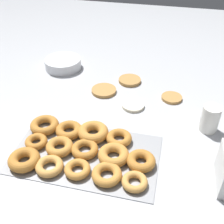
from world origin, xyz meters
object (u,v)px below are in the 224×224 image
object	(u,v)px
pancake_0	(172,98)
batter_bowl	(63,64)
pancake_2	(104,90)
pancake_1	(130,80)
pancake_3	(133,105)
paper_cup	(210,119)
donut_tray	(82,149)

from	to	relation	value
pancake_0	batter_bowl	world-z (taller)	batter_bowl
pancake_0	pancake_2	bearing A→B (deg)	-177.54
pancake_1	pancake_3	world-z (taller)	pancake_1
pancake_0	pancake_3	xyz separation A→B (m)	(-0.16, -0.10, 0.00)
pancake_2	paper_cup	bearing A→B (deg)	-20.00
pancake_1	paper_cup	world-z (taller)	paper_cup
pancake_3	donut_tray	xyz separation A→B (m)	(-0.13, -0.32, 0.01)
paper_cup	pancake_0	bearing A→B (deg)	129.48
pancake_3	donut_tray	bearing A→B (deg)	-112.08
donut_tray	pancake_0	bearing A→B (deg)	55.22
pancake_1	pancake_3	xyz separation A→B (m)	(0.05, -0.20, -0.00)
pancake_1	donut_tray	bearing A→B (deg)	-98.53
batter_bowl	pancake_1	bearing A→B (deg)	-9.16
donut_tray	batter_bowl	size ratio (longest dim) A/B	2.70
pancake_1	batter_bowl	distance (m)	0.37
batter_bowl	paper_cup	size ratio (longest dim) A/B	1.75
batter_bowl	donut_tray	bearing A→B (deg)	-63.25
pancake_2	pancake_3	size ratio (longest dim) A/B	1.18
paper_cup	batter_bowl	bearing A→B (deg)	154.73
donut_tray	paper_cup	size ratio (longest dim) A/B	4.73
donut_tray	pancake_3	bearing A→B (deg)	67.92
pancake_3	paper_cup	size ratio (longest dim) A/B	0.90
pancake_3	paper_cup	xyz separation A→B (m)	(0.31, -0.08, 0.05)
pancake_0	donut_tray	distance (m)	0.51
pancake_3	paper_cup	world-z (taller)	paper_cup
pancake_0	pancake_2	size ratio (longest dim) A/B	0.80
pancake_0	pancake_1	distance (m)	0.23
pancake_3	paper_cup	distance (m)	0.32
pancake_2	pancake_0	bearing A→B (deg)	2.46
pancake_2	pancake_3	distance (m)	0.17
pancake_0	batter_bowl	size ratio (longest dim) A/B	0.49
paper_cup	donut_tray	bearing A→B (deg)	-151.87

